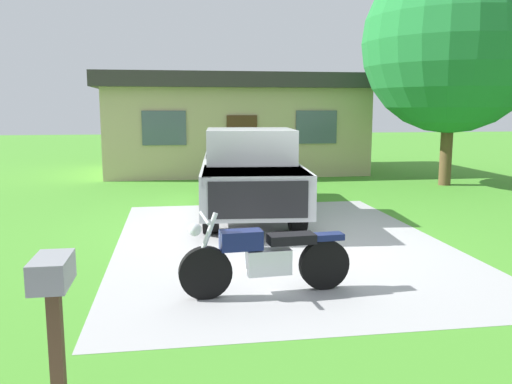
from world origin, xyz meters
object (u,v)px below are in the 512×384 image
(mailbox, at_px, (53,294))
(shade_tree, at_px, (452,44))
(motorcycle, at_px, (265,258))
(neighbor_house, at_px, (233,123))
(pickup_truck, at_px, (249,171))

(mailbox, relative_size, shade_tree, 0.18)
(motorcycle, height_order, shade_tree, shade_tree)
(mailbox, xyz_separation_m, shade_tree, (9.11, 11.08, 3.23))
(mailbox, distance_m, neighbor_house, 16.28)
(shade_tree, bearing_deg, pickup_truck, -152.18)
(shade_tree, xyz_separation_m, neighbor_house, (-5.96, 4.87, -2.42))
(motorcycle, xyz_separation_m, mailbox, (-2.02, -2.43, 0.51))
(motorcycle, bearing_deg, pickup_truck, 84.10)
(mailbox, relative_size, neighbor_house, 0.13)
(pickup_truck, height_order, shade_tree, shade_tree)
(motorcycle, height_order, neighbor_house, neighbor_house)
(motorcycle, distance_m, pickup_truck, 5.23)
(motorcycle, relative_size, pickup_truck, 0.38)
(pickup_truck, distance_m, shade_tree, 8.10)
(neighbor_house, bearing_deg, pickup_truck, -94.13)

